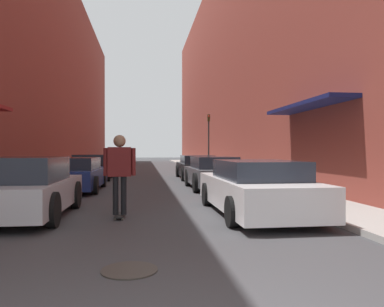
{
  "coord_description": "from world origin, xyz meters",
  "views": [
    {
      "loc": [
        -0.07,
        -2.28,
        1.48
      ],
      "look_at": [
        1.73,
        11.61,
        1.37
      ],
      "focal_mm": 35.0,
      "sensor_mm": 36.0,
      "label": 1
    }
  ],
  "objects_px": {
    "parked_car_left_1": "(74,175)",
    "parked_car_left_2": "(93,167)",
    "manhole_cover": "(129,270)",
    "traffic_light": "(209,136)",
    "parked_car_right_2": "(196,167)",
    "parked_car_left_0": "(26,189)",
    "parked_car_right_1": "(213,173)",
    "parked_car_right_0": "(255,188)",
    "skateboarder": "(120,167)"
  },
  "relations": [
    {
      "from": "parked_car_left_1",
      "to": "parked_car_left_2",
      "type": "bearing_deg",
      "value": 90.39
    },
    {
      "from": "manhole_cover",
      "to": "traffic_light",
      "type": "relative_size",
      "value": 0.19
    },
    {
      "from": "parked_car_right_2",
      "to": "manhole_cover",
      "type": "height_order",
      "value": "parked_car_right_2"
    },
    {
      "from": "traffic_light",
      "to": "manhole_cover",
      "type": "bearing_deg",
      "value": -102.73
    },
    {
      "from": "parked_car_left_0",
      "to": "parked_car_left_1",
      "type": "xyz_separation_m",
      "value": [
        0.02,
        5.55,
        -0.05
      ]
    },
    {
      "from": "parked_car_left_2",
      "to": "manhole_cover",
      "type": "height_order",
      "value": "parked_car_left_2"
    },
    {
      "from": "parked_car_right_2",
      "to": "parked_car_left_0",
      "type": "bearing_deg",
      "value": -116.25
    },
    {
      "from": "parked_car_right_1",
      "to": "traffic_light",
      "type": "distance_m",
      "value": 10.43
    },
    {
      "from": "parked_car_left_2",
      "to": "parked_car_left_1",
      "type": "bearing_deg",
      "value": -89.61
    },
    {
      "from": "parked_car_right_0",
      "to": "traffic_light",
      "type": "height_order",
      "value": "traffic_light"
    },
    {
      "from": "parked_car_left_2",
      "to": "parked_car_right_2",
      "type": "bearing_deg",
      "value": -1.62
    },
    {
      "from": "parked_car_left_1",
      "to": "parked_car_right_0",
      "type": "distance_m",
      "value": 7.7
    },
    {
      "from": "parked_car_left_1",
      "to": "manhole_cover",
      "type": "xyz_separation_m",
      "value": [
        2.38,
        -9.52,
        -0.59
      ]
    },
    {
      "from": "parked_car_left_0",
      "to": "parked_car_right_1",
      "type": "distance_m",
      "value": 7.63
    },
    {
      "from": "parked_car_right_0",
      "to": "parked_car_right_1",
      "type": "bearing_deg",
      "value": 89.25
    },
    {
      "from": "parked_car_left_2",
      "to": "skateboarder",
      "type": "xyz_separation_m",
      "value": [
        2.06,
        -11.24,
        0.51
      ]
    },
    {
      "from": "parked_car_left_0",
      "to": "parked_car_left_2",
      "type": "distance_m",
      "value": 10.98
    },
    {
      "from": "parked_car_right_2",
      "to": "skateboarder",
      "type": "bearing_deg",
      "value": -106.52
    },
    {
      "from": "parked_car_left_1",
      "to": "traffic_light",
      "type": "relative_size",
      "value": 1.15
    },
    {
      "from": "parked_car_left_0",
      "to": "parked_car_left_1",
      "type": "height_order",
      "value": "parked_car_left_0"
    },
    {
      "from": "parked_car_right_0",
      "to": "parked_car_right_1",
      "type": "height_order",
      "value": "parked_car_right_0"
    },
    {
      "from": "parked_car_left_0",
      "to": "parked_car_right_0",
      "type": "relative_size",
      "value": 0.84
    },
    {
      "from": "parked_car_left_1",
      "to": "parked_car_right_2",
      "type": "distance_m",
      "value": 7.5
    },
    {
      "from": "parked_car_left_2",
      "to": "manhole_cover",
      "type": "bearing_deg",
      "value": -80.84
    },
    {
      "from": "parked_car_right_0",
      "to": "parked_car_left_0",
      "type": "bearing_deg",
      "value": 177.92
    },
    {
      "from": "parked_car_left_2",
      "to": "parked_car_right_1",
      "type": "relative_size",
      "value": 1.02
    },
    {
      "from": "parked_car_right_1",
      "to": "parked_car_left_2",
      "type": "bearing_deg",
      "value": 134.06
    },
    {
      "from": "parked_car_left_1",
      "to": "skateboarder",
      "type": "xyz_separation_m",
      "value": [
        2.03,
        -5.81,
        0.53
      ]
    },
    {
      "from": "parked_car_right_0",
      "to": "traffic_light",
      "type": "xyz_separation_m",
      "value": [
        1.68,
        15.89,
        1.81
      ]
    },
    {
      "from": "parked_car_right_2",
      "to": "skateboarder",
      "type": "height_order",
      "value": "skateboarder"
    },
    {
      "from": "parked_car_left_1",
      "to": "parked_car_right_2",
      "type": "relative_size",
      "value": 0.91
    },
    {
      "from": "parked_car_right_0",
      "to": "parked_car_left_1",
      "type": "bearing_deg",
      "value": 131.87
    },
    {
      "from": "manhole_cover",
      "to": "parked_car_left_2",
      "type": "bearing_deg",
      "value": 99.16
    },
    {
      "from": "parked_car_right_2",
      "to": "traffic_light",
      "type": "distance_m",
      "value": 5.41
    },
    {
      "from": "parked_car_right_1",
      "to": "skateboarder",
      "type": "relative_size",
      "value": 2.19
    },
    {
      "from": "parked_car_left_0",
      "to": "parked_car_right_1",
      "type": "relative_size",
      "value": 1.0
    },
    {
      "from": "parked_car_right_1",
      "to": "manhole_cover",
      "type": "xyz_separation_m",
      "value": [
        -2.84,
        -9.53,
        -0.61
      ]
    },
    {
      "from": "parked_car_left_0",
      "to": "manhole_cover",
      "type": "distance_m",
      "value": 4.69
    },
    {
      "from": "parked_car_right_2",
      "to": "manhole_cover",
      "type": "xyz_separation_m",
      "value": [
        -2.94,
        -14.81,
        -0.6
      ]
    },
    {
      "from": "parked_car_left_2",
      "to": "traffic_light",
      "type": "height_order",
      "value": "traffic_light"
    },
    {
      "from": "parked_car_left_2",
      "to": "parked_car_right_1",
      "type": "bearing_deg",
      "value": -45.94
    },
    {
      "from": "skateboarder",
      "to": "traffic_light",
      "type": "relative_size",
      "value": 0.49
    },
    {
      "from": "parked_car_left_0",
      "to": "parked_car_right_2",
      "type": "height_order",
      "value": "parked_car_left_0"
    },
    {
      "from": "parked_car_right_1",
      "to": "parked_car_right_2",
      "type": "bearing_deg",
      "value": 88.87
    },
    {
      "from": "parked_car_left_1",
      "to": "parked_car_right_0",
      "type": "height_order",
      "value": "parked_car_right_0"
    },
    {
      "from": "traffic_light",
      "to": "parked_car_left_0",
      "type": "bearing_deg",
      "value": -113.55
    },
    {
      "from": "parked_car_left_1",
      "to": "skateboarder",
      "type": "height_order",
      "value": "skateboarder"
    },
    {
      "from": "parked_car_right_1",
      "to": "parked_car_right_2",
      "type": "distance_m",
      "value": 5.28
    },
    {
      "from": "parked_car_right_2",
      "to": "manhole_cover",
      "type": "bearing_deg",
      "value": -101.24
    },
    {
      "from": "parked_car_left_2",
      "to": "parked_car_right_0",
      "type": "bearing_deg",
      "value": -65.14
    }
  ]
}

